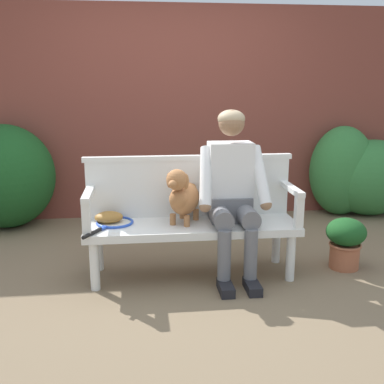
{
  "coord_description": "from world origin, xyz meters",
  "views": [
    {
      "loc": [
        -0.4,
        -3.47,
        1.51
      ],
      "look_at": [
        0.0,
        0.0,
        0.68
      ],
      "focal_mm": 43.81,
      "sensor_mm": 36.0,
      "label": 1
    }
  ],
  "objects_px": {
    "dog_on_bench": "(183,196)",
    "potted_plant": "(346,240)",
    "person_seated": "(232,188)",
    "tennis_racket": "(113,223)",
    "baseball_glove": "(109,217)",
    "garden_bench": "(192,230)"
  },
  "relations": [
    {
      "from": "dog_on_bench",
      "to": "potted_plant",
      "type": "distance_m",
      "value": 1.4
    },
    {
      "from": "dog_on_bench",
      "to": "person_seated",
      "type": "bearing_deg",
      "value": -1.87
    },
    {
      "from": "person_seated",
      "to": "tennis_racket",
      "type": "height_order",
      "value": "person_seated"
    },
    {
      "from": "dog_on_bench",
      "to": "baseball_glove",
      "type": "distance_m",
      "value": 0.6
    },
    {
      "from": "person_seated",
      "to": "tennis_racket",
      "type": "distance_m",
      "value": 0.96
    },
    {
      "from": "garden_bench",
      "to": "baseball_glove",
      "type": "xyz_separation_m",
      "value": [
        -0.64,
        0.08,
        0.1
      ]
    },
    {
      "from": "tennis_racket",
      "to": "potted_plant",
      "type": "distance_m",
      "value": 1.89
    },
    {
      "from": "dog_on_bench",
      "to": "baseball_glove",
      "type": "height_order",
      "value": "dog_on_bench"
    },
    {
      "from": "dog_on_bench",
      "to": "tennis_racket",
      "type": "relative_size",
      "value": 0.79
    },
    {
      "from": "dog_on_bench",
      "to": "potted_plant",
      "type": "bearing_deg",
      "value": 0.02
    },
    {
      "from": "baseball_glove",
      "to": "potted_plant",
      "type": "height_order",
      "value": "baseball_glove"
    },
    {
      "from": "person_seated",
      "to": "baseball_glove",
      "type": "distance_m",
      "value": 0.98
    },
    {
      "from": "dog_on_bench",
      "to": "garden_bench",
      "type": "bearing_deg",
      "value": -0.53
    },
    {
      "from": "tennis_racket",
      "to": "baseball_glove",
      "type": "relative_size",
      "value": 2.57
    },
    {
      "from": "garden_bench",
      "to": "dog_on_bench",
      "type": "bearing_deg",
      "value": 179.47
    },
    {
      "from": "garden_bench",
      "to": "potted_plant",
      "type": "bearing_deg",
      "value": 0.05
    },
    {
      "from": "tennis_racket",
      "to": "dog_on_bench",
      "type": "bearing_deg",
      "value": -3.66
    },
    {
      "from": "tennis_racket",
      "to": "baseball_glove",
      "type": "height_order",
      "value": "baseball_glove"
    },
    {
      "from": "person_seated",
      "to": "tennis_racket",
      "type": "bearing_deg",
      "value": 177.08
    },
    {
      "from": "tennis_racket",
      "to": "baseball_glove",
      "type": "bearing_deg",
      "value": 123.89
    },
    {
      "from": "person_seated",
      "to": "tennis_racket",
      "type": "xyz_separation_m",
      "value": [
        -0.92,
        0.05,
        -0.27
      ]
    },
    {
      "from": "person_seated",
      "to": "tennis_racket",
      "type": "relative_size",
      "value": 2.3
    }
  ]
}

